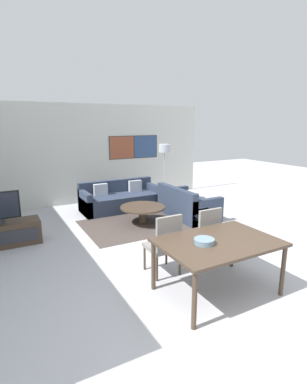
{
  "coord_description": "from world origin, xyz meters",
  "views": [
    {
      "loc": [
        -2.37,
        -2.28,
        2.27
      ],
      "look_at": [
        0.35,
        2.74,
        0.95
      ],
      "focal_mm": 28.0,
      "sensor_mm": 36.0,
      "label": 1
    }
  ],
  "objects_px": {
    "sofa_main": "(120,199)",
    "floor_lamp": "(165,154)",
    "dining_chair_left": "(165,242)",
    "dining_chair_centre": "(205,234)",
    "coffee_table": "(143,211)",
    "sofa_side": "(186,206)",
    "fruit_bowl": "(204,241)",
    "dining_table": "(218,246)"
  },
  "relations": [
    {
      "from": "fruit_bowl",
      "to": "floor_lamp",
      "type": "height_order",
      "value": "floor_lamp"
    },
    {
      "from": "sofa_main",
      "to": "sofa_side",
      "type": "height_order",
      "value": "same"
    },
    {
      "from": "dining_chair_centre",
      "to": "fruit_bowl",
      "type": "xyz_separation_m",
      "value": [
        -0.61,
        -0.74,
        0.26
      ]
    },
    {
      "from": "sofa_main",
      "to": "dining_table",
      "type": "distance_m",
      "value": 4.45
    },
    {
      "from": "coffee_table",
      "to": "dining_table",
      "type": "distance_m",
      "value": 3.1
    },
    {
      "from": "floor_lamp",
      "to": "sofa_side",
      "type": "bearing_deg",
      "value": -98.09
    },
    {
      "from": "dining_table",
      "to": "fruit_bowl",
      "type": "bearing_deg",
      "value": 177.7
    },
    {
      "from": "sofa_main",
      "to": "fruit_bowl",
      "type": "height_order",
      "value": "fruit_bowl"
    },
    {
      "from": "sofa_main",
      "to": "dining_chair_centre",
      "type": "bearing_deg",
      "value": -90.23
    },
    {
      "from": "sofa_main",
      "to": "coffee_table",
      "type": "bearing_deg",
      "value": -90.0
    },
    {
      "from": "dining_chair_centre",
      "to": "floor_lamp",
      "type": "height_order",
      "value": "floor_lamp"
    },
    {
      "from": "dining_chair_left",
      "to": "fruit_bowl",
      "type": "relative_size",
      "value": 3.63
    },
    {
      "from": "sofa_side",
      "to": "fruit_bowl",
      "type": "bearing_deg",
      "value": 149.09
    },
    {
      "from": "sofa_main",
      "to": "fruit_bowl",
      "type": "bearing_deg",
      "value": -98.02
    },
    {
      "from": "coffee_table",
      "to": "dining_chair_left",
      "type": "height_order",
      "value": "dining_chair_left"
    },
    {
      "from": "coffee_table",
      "to": "fruit_bowl",
      "type": "height_order",
      "value": "fruit_bowl"
    },
    {
      "from": "sofa_side",
      "to": "dining_chair_centre",
      "type": "bearing_deg",
      "value": 152.2
    },
    {
      "from": "dining_chair_left",
      "to": "floor_lamp",
      "type": "relative_size",
      "value": 0.57
    },
    {
      "from": "sofa_main",
      "to": "dining_chair_left",
      "type": "bearing_deg",
      "value": -101.81
    },
    {
      "from": "sofa_side",
      "to": "dining_table",
      "type": "relative_size",
      "value": 1.0
    },
    {
      "from": "dining_table",
      "to": "dining_chair_left",
      "type": "distance_m",
      "value": 0.86
    },
    {
      "from": "dining_chair_left",
      "to": "dining_table",
      "type": "bearing_deg",
      "value": -63.53
    },
    {
      "from": "sofa_main",
      "to": "dining_table",
      "type": "relative_size",
      "value": 1.34
    },
    {
      "from": "sofa_side",
      "to": "dining_chair_centre",
      "type": "distance_m",
      "value": 2.56
    },
    {
      "from": "sofa_main",
      "to": "coffee_table",
      "type": "relative_size",
      "value": 2.04
    },
    {
      "from": "sofa_main",
      "to": "fruit_bowl",
      "type": "xyz_separation_m",
      "value": [
        -0.62,
        -4.41,
        0.53
      ]
    },
    {
      "from": "dining_chair_left",
      "to": "fruit_bowl",
      "type": "xyz_separation_m",
      "value": [
        0.14,
        -0.74,
        0.26
      ]
    },
    {
      "from": "sofa_main",
      "to": "floor_lamp",
      "type": "xyz_separation_m",
      "value": [
        1.37,
        -0.01,
        1.17
      ]
    },
    {
      "from": "sofa_side",
      "to": "fruit_bowl",
      "type": "xyz_separation_m",
      "value": [
        -1.79,
        -3.0,
        0.53
      ]
    },
    {
      "from": "coffee_table",
      "to": "floor_lamp",
      "type": "xyz_separation_m",
      "value": [
        1.37,
        1.35,
        1.12
      ]
    },
    {
      "from": "floor_lamp",
      "to": "dining_table",
      "type": "bearing_deg",
      "value": -111.81
    },
    {
      "from": "dining_chair_left",
      "to": "floor_lamp",
      "type": "distance_m",
      "value": 4.32
    },
    {
      "from": "dining_chair_left",
      "to": "dining_chair_centre",
      "type": "height_order",
      "value": "same"
    },
    {
      "from": "coffee_table",
      "to": "sofa_main",
      "type": "bearing_deg",
      "value": 90.0
    },
    {
      "from": "dining_table",
      "to": "sofa_side",
      "type": "bearing_deg",
      "value": 62.52
    },
    {
      "from": "sofa_side",
      "to": "floor_lamp",
      "type": "xyz_separation_m",
      "value": [
        0.2,
        1.4,
        1.17
      ]
    },
    {
      "from": "coffee_table",
      "to": "floor_lamp",
      "type": "relative_size",
      "value": 0.6
    },
    {
      "from": "fruit_bowl",
      "to": "coffee_table",
      "type": "bearing_deg",
      "value": 78.46
    },
    {
      "from": "sofa_side",
      "to": "coffee_table",
      "type": "xyz_separation_m",
      "value": [
        -1.17,
        0.04,
        0.04
      ]
    },
    {
      "from": "dining_chair_left",
      "to": "dining_chair_centre",
      "type": "relative_size",
      "value": 1.0
    },
    {
      "from": "fruit_bowl",
      "to": "floor_lamp",
      "type": "bearing_deg",
      "value": 65.6
    },
    {
      "from": "sofa_main",
      "to": "sofa_side",
      "type": "bearing_deg",
      "value": -50.25
    }
  ]
}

